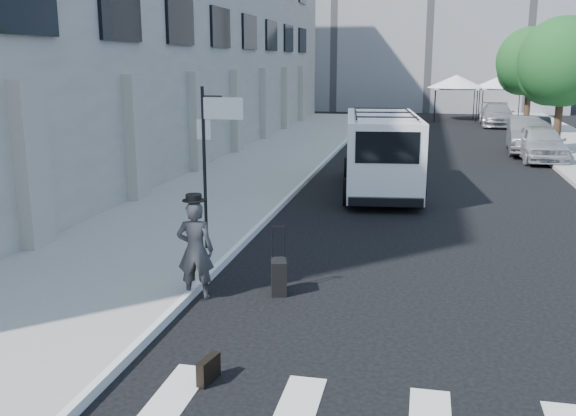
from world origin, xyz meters
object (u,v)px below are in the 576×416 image
at_px(cargo_van, 381,152).
at_px(parked_car_c, 497,115).
at_px(suitcase, 279,277).
at_px(businessman, 195,250).
at_px(briefcase, 209,370).
at_px(parked_car_a, 540,143).
at_px(parked_car_b, 529,135).

height_order(cargo_van, parked_car_c, cargo_van).
bearing_deg(suitcase, businessman, -173.65).
relative_size(briefcase, parked_car_a, 0.10).
distance_m(cargo_van, parked_car_a, 10.12).
bearing_deg(businessman, parked_car_a, -124.28).
height_order(businessman, parked_car_c, businessman).
height_order(businessman, briefcase, businessman).
height_order(cargo_van, parked_car_b, cargo_van).
relative_size(briefcase, cargo_van, 0.06).
xyz_separation_m(businessman, briefcase, (1.22, -2.90, -0.73)).
xyz_separation_m(businessman, parked_car_c, (8.43, 33.59, -0.17)).
bearing_deg(briefcase, suitcase, 99.00).
bearing_deg(parked_car_a, briefcase, -111.49).
relative_size(suitcase, parked_car_c, 0.25).
height_order(suitcase, parked_car_c, parked_car_c).
distance_m(parked_car_b, parked_car_c, 12.78).
bearing_deg(businessman, parked_car_b, -121.41).
bearing_deg(briefcase, parked_car_b, 84.70).
relative_size(businessman, cargo_van, 0.26).
bearing_deg(parked_car_c, parked_car_a, -87.97).
bearing_deg(suitcase, parked_car_b, 55.81).
relative_size(parked_car_a, parked_car_b, 0.89).
bearing_deg(parked_car_b, cargo_van, -116.30).
bearing_deg(cargo_van, businessman, -110.31).
bearing_deg(cargo_van, parked_car_c, 69.01).
height_order(parked_car_a, parked_car_c, parked_car_a).
distance_m(businessman, suitcase, 1.60).
height_order(briefcase, parked_car_b, parked_car_b).
bearing_deg(cargo_van, parked_car_b, 53.08).
xyz_separation_m(cargo_van, parked_car_a, (6.17, 8.00, -0.52)).
bearing_deg(suitcase, cargo_van, 68.76).
distance_m(cargo_van, parked_car_b, 12.02).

